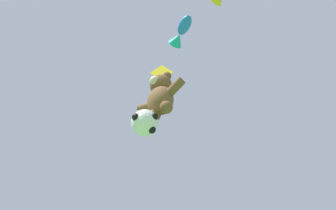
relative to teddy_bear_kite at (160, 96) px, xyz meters
name	(u,v)px	position (x,y,z in m)	size (l,w,h in m)	color
teddy_bear_kite	(160,96)	(0.00, 0.00, 0.00)	(2.44, 1.07, 2.47)	brown
soccer_ball_kite	(145,123)	(-0.55, -0.21, -1.40)	(1.14, 1.14, 1.05)	white
fish_kite_cobalt	(181,32)	(1.77, -0.75, 2.10)	(1.51, 1.09, 0.59)	blue
diamond_kite	(162,75)	(-1.27, 1.41, 4.29)	(1.02, 0.81, 2.80)	yellow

